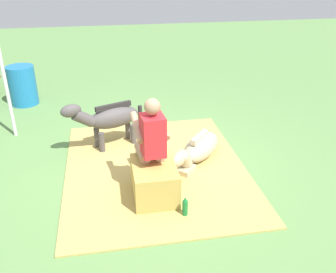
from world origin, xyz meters
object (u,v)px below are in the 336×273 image
(pony_lying, at_px, (198,149))
(water_barrel, at_px, (23,85))
(person_seated, at_px, (151,140))
(pony_standing, at_px, (109,118))
(tent_pole_right, at_px, (2,65))
(soda_bottle, at_px, (185,207))
(hay_bale, at_px, (154,181))

(pony_lying, distance_m, water_barrel, 4.22)
(person_seated, xyz_separation_m, pony_standing, (1.34, 0.50, -0.23))
(pony_lying, height_order, tent_pole_right, tent_pole_right)
(person_seated, bearing_deg, pony_standing, 20.49)
(person_seated, bearing_deg, soda_bottle, -153.14)
(water_barrel, bearing_deg, tent_pole_right, -177.31)
(hay_bale, height_order, pony_lying, hay_bale)
(pony_standing, distance_m, water_barrel, 2.85)
(pony_standing, distance_m, soda_bottle, 2.16)
(pony_standing, bearing_deg, water_barrel, 36.72)
(pony_standing, height_order, pony_lying, pony_standing)
(soda_bottle, bearing_deg, hay_bale, 33.52)
(hay_bale, height_order, person_seated, person_seated)
(hay_bale, xyz_separation_m, tent_pole_right, (2.24, 2.14, 1.02))
(hay_bale, xyz_separation_m, pony_lying, (0.84, -0.80, -0.05))
(soda_bottle, relative_size, water_barrel, 0.34)
(pony_standing, relative_size, pony_lying, 1.07)
(pony_lying, height_order, soda_bottle, pony_lying)
(tent_pole_right, bearing_deg, water_barrel, 2.69)
(pony_standing, xyz_separation_m, tent_pole_right, (0.74, 1.63, 0.74))
(pony_lying, relative_size, soda_bottle, 4.30)
(hay_bale, height_order, pony_standing, pony_standing)
(hay_bale, xyz_separation_m, soda_bottle, (-0.46, -0.31, -0.10))
(water_barrel, bearing_deg, pony_lying, -134.30)
(hay_bale, bearing_deg, water_barrel, 30.32)
(person_seated, height_order, pony_lying, person_seated)
(hay_bale, distance_m, tent_pole_right, 3.26)
(soda_bottle, relative_size, tent_pole_right, 0.11)
(tent_pole_right, bearing_deg, hay_bale, -136.29)
(person_seated, height_order, soda_bottle, person_seated)
(person_seated, bearing_deg, tent_pole_right, 45.74)
(pony_lying, distance_m, soda_bottle, 1.40)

